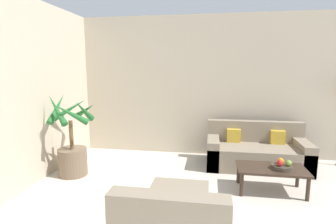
{
  "coord_description": "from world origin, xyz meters",
  "views": [
    {
      "loc": [
        -1.04,
        0.71,
        1.69
      ],
      "look_at": [
        -1.71,
        4.84,
        1.0
      ],
      "focal_mm": 28.0,
      "sensor_mm": 36.0,
      "label": 1
    }
  ],
  "objects_px": {
    "fruit_bowl": "(281,167)",
    "potted_palm": "(72,147)",
    "sofa_loveseat": "(256,152)",
    "ottoman": "(179,205)",
    "orange_fruit": "(281,161)",
    "apple_red": "(280,163)",
    "coffee_table": "(271,171)",
    "apple_green": "(289,163)"
  },
  "relations": [
    {
      "from": "potted_palm",
      "to": "apple_green",
      "type": "relative_size",
      "value": 16.63
    },
    {
      "from": "potted_palm",
      "to": "sofa_loveseat",
      "type": "relative_size",
      "value": 0.79
    },
    {
      "from": "ottoman",
      "to": "sofa_loveseat",
      "type": "bearing_deg",
      "value": 59.21
    },
    {
      "from": "sofa_loveseat",
      "to": "fruit_bowl",
      "type": "distance_m",
      "value": 1.0
    },
    {
      "from": "potted_palm",
      "to": "apple_red",
      "type": "height_order",
      "value": "potted_palm"
    },
    {
      "from": "apple_red",
      "to": "orange_fruit",
      "type": "height_order",
      "value": "same"
    },
    {
      "from": "coffee_table",
      "to": "ottoman",
      "type": "distance_m",
      "value": 1.5
    },
    {
      "from": "coffee_table",
      "to": "apple_red",
      "type": "height_order",
      "value": "apple_red"
    },
    {
      "from": "potted_palm",
      "to": "orange_fruit",
      "type": "bearing_deg",
      "value": -1.55
    },
    {
      "from": "fruit_bowl",
      "to": "coffee_table",
      "type": "bearing_deg",
      "value": 166.01
    },
    {
      "from": "apple_green",
      "to": "potted_palm",
      "type": "bearing_deg",
      "value": 177.32
    },
    {
      "from": "coffee_table",
      "to": "apple_green",
      "type": "bearing_deg",
      "value": -13.79
    },
    {
      "from": "potted_palm",
      "to": "ottoman",
      "type": "xyz_separation_m",
      "value": [
        1.84,
        -1.04,
        -0.26
      ]
    },
    {
      "from": "potted_palm",
      "to": "sofa_loveseat",
      "type": "distance_m",
      "value": 3.09
    },
    {
      "from": "fruit_bowl",
      "to": "orange_fruit",
      "type": "height_order",
      "value": "orange_fruit"
    },
    {
      "from": "sofa_loveseat",
      "to": "apple_red",
      "type": "height_order",
      "value": "sofa_loveseat"
    },
    {
      "from": "coffee_table",
      "to": "potted_palm",
      "type": "bearing_deg",
      "value": 178.08
    },
    {
      "from": "apple_green",
      "to": "ottoman",
      "type": "height_order",
      "value": "apple_green"
    },
    {
      "from": "fruit_bowl",
      "to": "ottoman",
      "type": "xyz_separation_m",
      "value": [
        -1.29,
        -0.91,
        -0.18
      ]
    },
    {
      "from": "coffee_table",
      "to": "fruit_bowl",
      "type": "bearing_deg",
      "value": -13.99
    },
    {
      "from": "coffee_table",
      "to": "apple_red",
      "type": "distance_m",
      "value": 0.18
    },
    {
      "from": "apple_red",
      "to": "orange_fruit",
      "type": "relative_size",
      "value": 0.99
    },
    {
      "from": "coffee_table",
      "to": "orange_fruit",
      "type": "bearing_deg",
      "value": 7.89
    },
    {
      "from": "potted_palm",
      "to": "coffee_table",
      "type": "height_order",
      "value": "potted_palm"
    },
    {
      "from": "sofa_loveseat",
      "to": "orange_fruit",
      "type": "distance_m",
      "value": 0.97
    },
    {
      "from": "apple_green",
      "to": "sofa_loveseat",
      "type": "bearing_deg",
      "value": 104.04
    },
    {
      "from": "potted_palm",
      "to": "apple_red",
      "type": "bearing_deg",
      "value": -3.27
    },
    {
      "from": "sofa_loveseat",
      "to": "ottoman",
      "type": "xyz_separation_m",
      "value": [
        -1.13,
        -1.89,
        -0.06
      ]
    },
    {
      "from": "orange_fruit",
      "to": "apple_red",
      "type": "bearing_deg",
      "value": -109.99
    },
    {
      "from": "fruit_bowl",
      "to": "apple_green",
      "type": "distance_m",
      "value": 0.11
    },
    {
      "from": "coffee_table",
      "to": "apple_green",
      "type": "relative_size",
      "value": 11.54
    },
    {
      "from": "sofa_loveseat",
      "to": "apple_green",
      "type": "height_order",
      "value": "sofa_loveseat"
    },
    {
      "from": "apple_green",
      "to": "orange_fruit",
      "type": "xyz_separation_m",
      "value": [
        -0.08,
        0.07,
        0.0
      ]
    },
    {
      "from": "fruit_bowl",
      "to": "apple_red",
      "type": "bearing_deg",
      "value": -126.1
    },
    {
      "from": "fruit_bowl",
      "to": "orange_fruit",
      "type": "xyz_separation_m",
      "value": [
        -0.0,
        0.05,
        0.07
      ]
    },
    {
      "from": "potted_palm",
      "to": "sofa_loveseat",
      "type": "bearing_deg",
      "value": 16.07
    },
    {
      "from": "coffee_table",
      "to": "apple_red",
      "type": "xyz_separation_m",
      "value": [
        0.08,
        -0.08,
        0.14
      ]
    },
    {
      "from": "fruit_bowl",
      "to": "potted_palm",
      "type": "bearing_deg",
      "value": 177.62
    },
    {
      "from": "coffee_table",
      "to": "ottoman",
      "type": "height_order",
      "value": "ottoman"
    },
    {
      "from": "apple_red",
      "to": "potted_palm",
      "type": "bearing_deg",
      "value": 176.73
    },
    {
      "from": "apple_red",
      "to": "apple_green",
      "type": "distance_m",
      "value": 0.12
    },
    {
      "from": "fruit_bowl",
      "to": "ottoman",
      "type": "distance_m",
      "value": 1.59
    }
  ]
}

